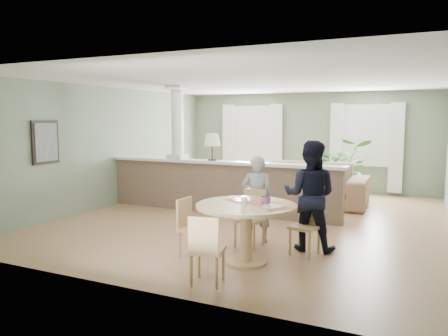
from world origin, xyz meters
The scene contains 12 objects.
ground centered at (0.00, 0.00, 0.00)m, with size 8.00×8.00×0.00m, color tan.
room_shell centered at (-0.03, 0.63, 1.81)m, with size 7.02×8.02×2.71m.
pony_wall centered at (-0.99, 0.20, 0.71)m, with size 5.32×0.38×2.70m.
sofa centered at (0.26, 1.83, 0.49)m, with size 3.33×1.30×0.97m, color #845D48.
houseplant centered at (1.24, 3.08, 0.75)m, with size 1.35×1.17×1.50m, color #2D5C24.
dining_table centered at (0.88, -2.58, 0.66)m, with size 1.38×1.38×0.94m.
chair_far_boy centered at (0.62, -1.76, 0.49)m, with size 0.44×0.44×0.89m.
chair_far_man centered at (1.51, -1.79, 0.47)m, with size 0.45×0.45×0.85m.
chair_near centered at (0.73, -3.53, 0.47)m, with size 0.46×0.46×0.86m.
chair_side centered at (0.01, -2.63, 0.47)m, with size 0.41×0.41×0.85m.
child_person centered at (0.61, -1.51, 0.70)m, with size 0.51×0.34×1.40m, color gray.
man_person centered at (1.49, -1.58, 0.84)m, with size 0.81×0.63×1.67m, color black.
Camera 1 is at (3.07, -8.02, 2.00)m, focal length 35.00 mm.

